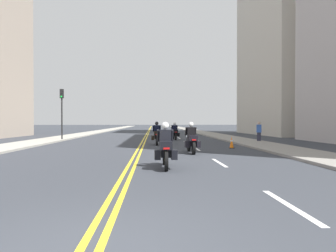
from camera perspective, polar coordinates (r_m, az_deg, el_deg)
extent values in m
plane|color=#32353C|center=(51.54, -3.77, -1.05)|extent=(264.00, 264.00, 0.00)
cube|color=#9F9B90|center=(52.31, -12.80, -0.97)|extent=(2.83, 144.00, 0.12)
cube|color=gray|center=(52.06, 5.31, -0.97)|extent=(2.83, 144.00, 0.12)
cube|color=yellow|center=(51.54, -3.90, -1.04)|extent=(0.12, 132.00, 0.01)
cube|color=yellow|center=(51.53, -3.63, -1.04)|extent=(0.12, 132.00, 0.01)
cube|color=silver|center=(6.30, 22.37, -13.99)|extent=(0.14, 2.40, 0.01)
cube|color=silver|center=(11.90, 9.86, -6.98)|extent=(0.14, 2.40, 0.01)
cube|color=silver|center=(17.77, 5.57, -4.42)|extent=(0.14, 2.40, 0.01)
cube|color=silver|center=(23.70, 3.44, -3.13)|extent=(0.14, 2.40, 0.01)
cube|color=silver|center=(29.66, 2.16, -2.35)|extent=(0.14, 2.40, 0.01)
cube|color=silver|center=(35.64, 1.31, -1.83)|extent=(0.14, 2.40, 0.01)
cube|color=silver|center=(41.62, 0.71, -1.47)|extent=(0.14, 2.40, 0.01)
cube|color=silver|center=(47.60, 0.25, -1.19)|extent=(0.14, 2.40, 0.01)
cube|color=silver|center=(53.59, -0.10, -0.97)|extent=(0.14, 2.40, 0.01)
cube|color=silver|center=(59.58, -0.38, -0.80)|extent=(0.14, 2.40, 0.01)
cube|color=beige|center=(43.70, 21.11, 19.09)|extent=(7.19, 16.29, 30.80)
cube|color=#2D3847|center=(43.49, 25.48, 8.72)|extent=(0.04, 13.68, 0.90)
cylinder|color=black|center=(11.17, -0.73, -5.79)|extent=(0.11, 0.66, 0.66)
cylinder|color=black|center=(9.71, -0.33, -6.77)|extent=(0.11, 0.66, 0.66)
cube|color=silver|center=(11.13, -0.73, -3.99)|extent=(0.14, 0.32, 0.04)
cube|color=black|center=(10.41, -0.55, -4.71)|extent=(0.33, 1.12, 0.40)
cube|color=black|center=(9.73, -0.36, -3.79)|extent=(0.40, 0.36, 0.28)
cube|color=red|center=(9.55, -0.30, -4.36)|extent=(0.20, 0.03, 0.06)
cube|color=black|center=(9.97, -2.04, -5.53)|extent=(0.20, 0.44, 0.32)
cube|color=black|center=(10.00, 1.19, -5.51)|extent=(0.20, 0.44, 0.32)
cube|color=#B2C1CC|center=(10.85, -0.67, -2.48)|extent=(0.36, 0.13, 0.36)
cube|color=black|center=(10.32, -0.53, -2.17)|extent=(0.40, 0.26, 0.53)
cylinder|color=black|center=(10.46, -1.89, -1.86)|extent=(0.10, 0.28, 0.45)
cylinder|color=black|center=(10.48, 0.74, -1.85)|extent=(0.10, 0.28, 0.45)
sphere|color=white|center=(10.34, -0.54, 0.08)|extent=(0.26, 0.26, 0.26)
cylinder|color=black|center=(16.22, 4.02, -3.81)|extent=(0.14, 0.63, 0.63)
cylinder|color=black|center=(14.65, 4.96, -4.30)|extent=(0.14, 0.63, 0.63)
cube|color=silver|center=(16.20, 4.02, -2.63)|extent=(0.15, 0.32, 0.04)
cube|color=black|center=(15.41, 4.47, -3.01)|extent=(0.36, 1.23, 0.40)
cube|color=black|center=(14.69, 4.91, -2.33)|extent=(0.41, 0.37, 0.28)
cube|color=red|center=(14.51, 5.04, -2.69)|extent=(0.20, 0.04, 0.06)
cube|color=black|center=(14.90, 3.70, -3.52)|extent=(0.21, 0.45, 0.32)
cube|color=black|center=(15.00, 5.82, -3.49)|extent=(0.21, 0.45, 0.32)
cube|color=#B2C1CC|center=(15.90, 4.18, -1.52)|extent=(0.36, 0.13, 0.36)
cube|color=black|center=(15.34, 4.50, -1.25)|extent=(0.41, 0.27, 0.55)
cylinder|color=black|center=(15.45, 3.53, -1.05)|extent=(0.11, 0.28, 0.45)
cylinder|color=black|center=(15.53, 5.28, -1.04)|extent=(0.11, 0.28, 0.45)
sphere|color=white|center=(15.36, 4.48, 0.30)|extent=(0.26, 0.26, 0.26)
cylinder|color=black|center=(21.96, -2.21, -2.56)|extent=(0.12, 0.68, 0.67)
cylinder|color=black|center=(20.37, -2.17, -2.82)|extent=(0.12, 0.68, 0.67)
cube|color=silver|center=(21.94, -2.21, -1.63)|extent=(0.14, 0.32, 0.04)
cube|color=black|center=(21.15, -2.19, -1.93)|extent=(0.32, 1.22, 0.40)
cube|color=black|center=(20.42, -2.17, -1.40)|extent=(0.40, 0.36, 0.28)
cube|color=red|center=(20.24, -2.16, -1.65)|extent=(0.20, 0.03, 0.06)
cube|color=black|center=(20.67, -2.95, -2.27)|extent=(0.20, 0.44, 0.32)
cube|color=black|center=(20.68, -1.40, -2.27)|extent=(0.20, 0.44, 0.32)
cube|color=#B2C1CC|center=(21.65, -2.20, -0.86)|extent=(0.36, 0.12, 0.36)
cube|color=black|center=(21.08, -2.19, -0.63)|extent=(0.40, 0.26, 0.56)
cylinder|color=black|center=(21.23, -2.84, -0.48)|extent=(0.10, 0.28, 0.45)
cylinder|color=black|center=(21.24, -1.55, -0.48)|extent=(0.10, 0.28, 0.45)
sphere|color=black|center=(21.11, -2.19, 0.52)|extent=(0.26, 0.26, 0.26)
cylinder|color=black|center=(27.76, 1.06, -1.94)|extent=(0.14, 0.62, 0.61)
cylinder|color=black|center=(26.20, 1.50, -2.09)|extent=(0.14, 0.62, 0.61)
cube|color=silver|center=(27.74, 1.06, -1.26)|extent=(0.16, 0.33, 0.04)
cube|color=black|center=(26.97, 1.27, -1.42)|extent=(0.39, 1.21, 0.40)
cube|color=black|center=(26.26, 1.47, -1.00)|extent=(0.42, 0.38, 0.28)
cube|color=red|center=(26.08, 1.53, -1.18)|extent=(0.20, 0.04, 0.06)
cube|color=black|center=(26.47, 0.80, -1.68)|extent=(0.23, 0.45, 0.32)
cube|color=black|center=(26.54, 2.01, -1.67)|extent=(0.23, 0.45, 0.32)
cube|color=#B2C1CC|center=(27.45, 1.14, -0.59)|extent=(0.37, 0.14, 0.36)
cube|color=black|center=(26.91, 1.29, -0.42)|extent=(0.41, 0.28, 0.54)
cylinder|color=black|center=(27.02, 0.74, -0.31)|extent=(0.12, 0.29, 0.45)
cylinder|color=black|center=(27.09, 1.75, -0.31)|extent=(0.12, 0.29, 0.45)
sphere|color=white|center=(26.93, 1.28, 0.45)|extent=(0.26, 0.26, 0.26)
cube|color=black|center=(18.62, 12.19, -4.16)|extent=(0.30, 0.30, 0.03)
cone|color=orange|center=(18.60, 12.19, -3.05)|extent=(0.24, 0.24, 0.70)
cylinder|color=white|center=(18.59, 12.19, -2.79)|extent=(0.16, 0.16, 0.08)
cylinder|color=black|center=(27.47, -19.80, 1.26)|extent=(0.12, 0.12, 3.75)
cube|color=black|center=(27.59, -19.82, 5.89)|extent=(0.28, 0.28, 0.80)
sphere|color=green|center=(27.42, -19.91, 5.33)|extent=(0.18, 0.18, 0.18)
cube|color=#272837|center=(24.58, 17.15, -2.11)|extent=(0.34, 0.31, 0.79)
cube|color=#335BAE|center=(24.56, 17.15, -0.47)|extent=(0.42, 0.36, 0.62)
sphere|color=tan|center=(24.55, 17.16, 0.54)|extent=(0.22, 0.22, 0.22)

